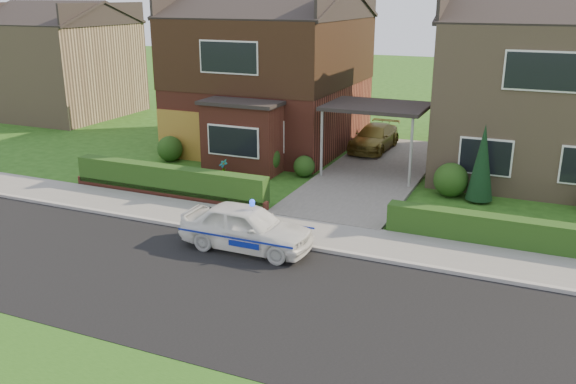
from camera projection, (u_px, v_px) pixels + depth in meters
The scene contains 23 objects.
ground at pixel (246, 294), 14.42m from camera, with size 120.00×120.00×0.00m, color #214913.
road at pixel (246, 294), 14.42m from camera, with size 60.00×6.00×0.02m, color black.
kerb at pixel (296, 245), 17.06m from camera, with size 60.00×0.16×0.12m, color #9E9993.
sidewalk at pixel (310, 233), 17.98m from camera, with size 60.00×2.00×0.10m, color slate.
driveway at pixel (374, 173), 24.00m from camera, with size 3.80×12.00×0.12m, color #666059.
house_left at pixel (271, 63), 27.57m from camera, with size 7.50×9.53×7.25m.
house_right at pixel (546, 79), 23.30m from camera, with size 7.50×8.06×7.25m.
carport_link at pixel (376, 108), 23.16m from camera, with size 3.80×3.00×2.77m.
garage_door at pixel (180, 135), 25.91m from camera, with size 2.20×0.10×2.10m, color #966420.
dwarf_wall at pixel (167, 193), 21.19m from camera, with size 7.70×0.25×0.36m, color brown.
hedge_left at pixel (170, 196), 21.38m from camera, with size 7.50×0.55×0.90m, color #1A3711.
hedge_right at pixel (520, 250), 16.89m from camera, with size 7.50×0.55×0.80m, color #1A3711.
shrub_left_far at pixel (170, 149), 25.77m from camera, with size 1.08×1.08×1.08m, color #1A3711.
shrub_left_mid at pixel (264, 158), 23.85m from camera, with size 1.32×1.32×1.32m, color #1A3711.
shrub_left_near at pixel (304, 166), 23.58m from camera, with size 0.84×0.84×0.84m, color #1A3711.
shrub_right_near at pixel (451, 180), 21.22m from camera, with size 1.20×1.20×1.20m, color #1A3711.
conifer_a at pixel (482, 165), 20.45m from camera, with size 0.90×0.90×2.60m, color black.
neighbour_left at pixel (64, 70), 35.16m from camera, with size 6.50×7.00×5.20m, color #8E7457.
police_car at pixel (247, 228), 16.77m from camera, with size 3.44×3.74×1.44m.
driveway_car at pixel (374, 137), 27.24m from camera, with size 1.52×3.74×1.08m, color olive.
potted_plant_a at pixel (224, 170), 23.31m from camera, with size 0.39×0.27×0.74m, color gray.
potted_plant_b at pixel (229, 164), 24.20m from camera, with size 0.39×0.32×0.71m, color gray.
potted_plant_c at pixel (244, 191), 20.74m from camera, with size 0.41×0.41×0.73m, color gray.
Camera 1 is at (6.09, -11.50, 6.75)m, focal length 38.00 mm.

